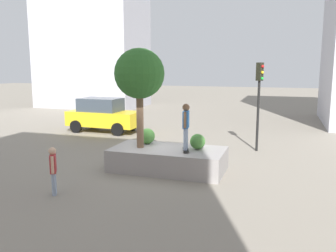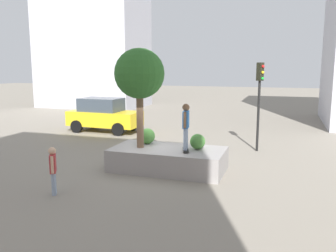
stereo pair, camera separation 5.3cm
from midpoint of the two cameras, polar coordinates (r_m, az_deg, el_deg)
ground_plane at (r=14.43m, az=-2.06°, el=-6.87°), size 120.00×120.00×0.00m
planter_ledge at (r=14.13m, az=-0.11°, el=-5.37°), size 4.45×2.27×0.88m
plaza_tree at (r=13.91m, az=-4.73°, el=8.24°), size 1.96×1.96×3.91m
boxwood_shrub at (r=13.91m, az=4.67°, el=-2.50°), size 0.60×0.60×0.60m
hedge_clump at (r=14.84m, az=-3.46°, el=-1.63°), size 0.65×0.65×0.65m
skateboard at (r=13.57m, az=2.74°, el=-3.85°), size 0.44×0.83×0.07m
skateboarder at (r=13.36m, az=2.78°, el=0.44°), size 0.27×0.59×1.75m
taxi_cab at (r=22.74m, az=-10.44°, el=1.80°), size 4.62×2.27×2.12m
traffic_light_corner at (r=17.50m, az=14.35°, el=5.46°), size 0.37×0.36×4.26m
pedestrian_crossing at (r=11.94m, az=-18.09°, el=-6.36°), size 0.37×0.47×1.56m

